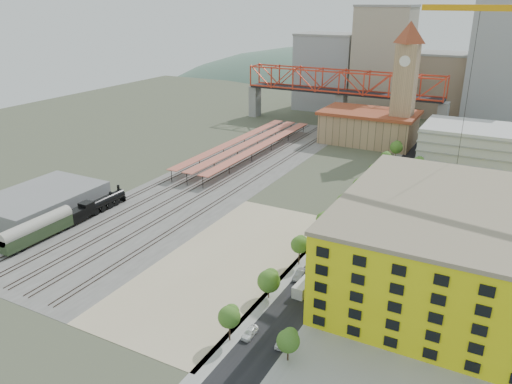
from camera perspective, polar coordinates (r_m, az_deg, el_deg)
The scene contains 32 objects.
ground at distance 136.81m, azimuth 5.03°, elevation -2.69°, with size 400.00×400.00×0.00m, color #474C38.
ballast_strip at distance 166.78m, azimuth -3.99°, elevation 1.80°, with size 36.00×165.00×0.06m, color #605E59.
dirt_lot at distance 113.20m, azimuth -3.23°, elevation -7.99°, with size 28.00×67.00×0.06m, color tan.
street_asphalt at distance 145.37m, azimuth 13.19°, elevation -1.71°, with size 12.00×170.00×0.06m, color black.
sidewalk_west at distance 146.68m, azimuth 11.13°, elevation -1.33°, with size 3.00×170.00×0.04m, color gray.
sidewalk_east at distance 144.27m, azimuth 15.29°, elevation -2.09°, with size 3.00×170.00×0.04m, color gray.
construction_pad at distance 110.44m, azimuth 22.96°, elevation -10.62°, with size 50.00×90.00×0.06m, color gray.
rail_tracks at distance 167.65m, azimuth -4.51°, elevation 1.94°, with size 26.56×160.00×0.18m.
platform_canopies at distance 190.64m, azimuth -0.94°, elevation 5.58°, with size 16.00×80.00×4.12m.
station_hall at distance 210.32m, azimuth 12.75°, elevation 7.30°, with size 38.00×24.00×13.10m.
clock_tower at distance 201.48m, azimuth 16.74°, elevation 12.74°, with size 12.00×12.00×52.00m.
parking_garage at distance 192.21m, azimuth 23.59°, elevation 4.86°, with size 34.00×26.00×14.00m, color silver.
truss_bridge at distance 235.26m, azimuth 9.80°, elevation 11.97°, with size 94.00×9.60×25.60m.
construction_building at distance 106.20m, azimuth 22.08°, elevation -6.00°, with size 44.60×50.60×18.80m.
warehouse at distance 151.94m, azimuth -23.41°, elevation -0.93°, with size 22.00×32.00×5.00m, color gray.
street_trees at distance 136.46m, azimuth 12.06°, elevation -3.17°, with size 15.40×124.40×8.00m.
skyline at distance 263.17m, azimuth 19.44°, elevation 12.92°, with size 133.00×46.00×60.00m.
distant_hills at distance 399.11m, azimuth 25.85°, elevation -0.80°, with size 647.00×264.00×227.00m.
locomotive at distance 143.70m, azimuth -17.75°, elevation -1.53°, with size 3.01×23.25×5.81m.
coach at distance 131.80m, azimuth -23.74°, elevation -3.93°, with size 3.34×19.38×6.08m.
site_trailer_a at distance 103.16m, azimuth 5.83°, elevation -10.43°, with size 2.38×9.06×2.48m, color silver.
site_trailer_b at distance 111.19m, azimuth 7.82°, elevation -7.98°, with size 2.57×9.75×2.67m, color silver.
site_trailer_c at distance 118.78m, azimuth 9.37°, elevation -6.06°, with size 2.60×9.86×2.70m, color silver.
site_trailer_d at distance 127.43m, azimuth 10.84°, elevation -4.28°, with size 2.30×8.74×2.39m, color silver.
car_0 at distance 90.43m, azimuth -0.73°, elevation -15.79°, with size 1.70×4.22×1.44m, color white.
car_1 at distance 107.11m, azimuth 5.05°, elevation -9.39°, with size 1.70×4.87×1.60m, color gray.
car_2 at distance 118.95m, azimuth 7.80°, elevation -6.25°, with size 2.46×5.33×1.48m, color black.
car_3 at distance 158.10m, azimuth 13.49°, elevation 0.42°, with size 2.05×5.04×1.46m, color #1A1D4D.
car_4 at distance 88.74m, azimuth 3.03°, elevation -16.63°, with size 1.76×4.38×1.49m, color white.
car_5 at distance 118.95m, azimuth 10.85°, elevation -6.43°, with size 1.66×4.75×1.56m, color #A4A4A9.
car_6 at distance 142.18m, azimuth 14.11°, elevation -1.98°, with size 2.64×5.73×1.59m, color black.
car_7 at distance 166.82m, azimuth 16.45°, elevation 1.20°, with size 1.86×4.59×1.33m, color navy.
Camera 1 is at (47.92, -115.73, 55.01)m, focal length 35.00 mm.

